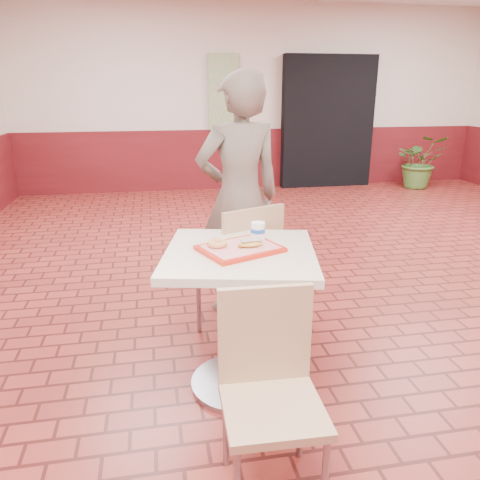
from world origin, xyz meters
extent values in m
cube|color=maroon|center=(0.00, 0.00, 0.00)|extent=(8.00, 10.00, 0.01)
cube|color=beige|center=(0.00, 5.00, 1.50)|extent=(8.00, 0.01, 3.00)
cube|color=#581015|center=(0.00, 4.98, 0.50)|extent=(8.00, 0.04, 1.00)
cube|color=black|center=(1.20, 4.88, 1.10)|extent=(1.60, 0.22, 2.20)
cube|color=gray|center=(-0.60, 4.94, 1.60)|extent=(0.50, 0.03, 1.20)
cube|color=beige|center=(-1.38, -0.66, 0.81)|extent=(0.79, 0.79, 0.04)
cylinder|color=gray|center=(-1.38, -0.66, 0.40)|extent=(0.09, 0.09, 0.79)
cylinder|color=gray|center=(-1.38, -0.66, 0.02)|extent=(0.57, 0.57, 0.03)
cube|color=tan|center=(-1.39, -1.43, 0.42)|extent=(0.42, 0.42, 0.04)
cube|color=tan|center=(-1.38, -1.25, 0.66)|extent=(0.41, 0.04, 0.44)
cylinder|color=gray|center=(-1.22, -1.61, 0.20)|extent=(0.03, 0.03, 0.40)
cylinder|color=gray|center=(-1.56, -1.25, 0.20)|extent=(0.03, 0.03, 0.40)
cylinder|color=gray|center=(-1.21, -1.26, 0.20)|extent=(0.03, 0.03, 0.40)
cube|color=tan|center=(-1.30, -0.09, 0.46)|extent=(0.58, 0.58, 0.04)
cube|color=tan|center=(-1.22, -0.27, 0.72)|extent=(0.42, 0.20, 0.49)
cylinder|color=gray|center=(-1.20, 0.16, 0.22)|extent=(0.03, 0.03, 0.43)
cylinder|color=gray|center=(-1.55, 0.01, 0.22)|extent=(0.03, 0.03, 0.43)
cylinder|color=gray|center=(-1.05, -0.19, 0.22)|extent=(0.03, 0.03, 0.43)
cylinder|color=gray|center=(-1.40, -0.34, 0.22)|extent=(0.03, 0.03, 0.43)
imported|color=#6A6052|center=(-1.20, 0.34, 0.89)|extent=(0.72, 0.53, 1.79)
cube|color=red|center=(-1.38, -0.66, 0.85)|extent=(0.40, 0.31, 0.02)
cube|color=#E18585|center=(-1.38, -0.66, 0.86)|extent=(0.36, 0.27, 0.00)
torus|color=#DC9250|center=(-1.50, -0.64, 0.88)|extent=(0.12, 0.12, 0.03)
ellipsoid|color=gold|center=(-1.32, -0.68, 0.88)|extent=(0.14, 0.08, 0.04)
cube|color=white|center=(-1.32, -0.68, 0.90)|extent=(0.12, 0.06, 0.01)
ellipsoid|color=#A15416|center=(-1.38, -0.69, 0.87)|extent=(0.03, 0.03, 0.02)
cylinder|color=white|center=(-1.26, -0.57, 0.91)|extent=(0.08, 0.08, 0.10)
cylinder|color=blue|center=(-1.26, -0.57, 0.91)|extent=(0.08, 0.08, 0.02)
imported|color=#41702C|center=(2.74, 4.40, 0.46)|extent=(1.00, 0.92, 0.91)
camera|label=1|loc=(-1.81, -2.97, 1.66)|focal=35.00mm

